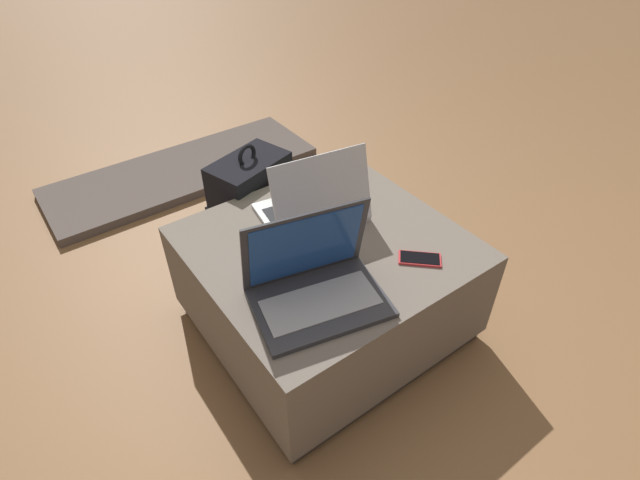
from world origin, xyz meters
The scene contains 7 objects.
ground_plane centered at (0.00, 0.00, 0.00)m, with size 14.00×14.00×0.00m, color olive.
ottoman centered at (0.00, 0.00, 0.20)m, with size 0.84×0.80×0.39m.
laptop_near centered at (-0.18, -0.18, 0.45)m, with size 0.42×0.34×0.27m.
laptop_far centered at (0.04, 0.13, 0.45)m, with size 0.38×0.31×0.27m.
cell_phone centered at (0.18, -0.24, 0.40)m, with size 0.14×0.14×0.01m.
backpack centered at (-0.01, 0.53, 0.22)m, with size 0.35×0.31×0.52m.
fireplace_hearth centered at (0.00, 1.29, 0.02)m, with size 1.40×0.50×0.04m.
Camera 1 is at (-0.76, -1.00, 1.44)m, focal length 28.00 mm.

